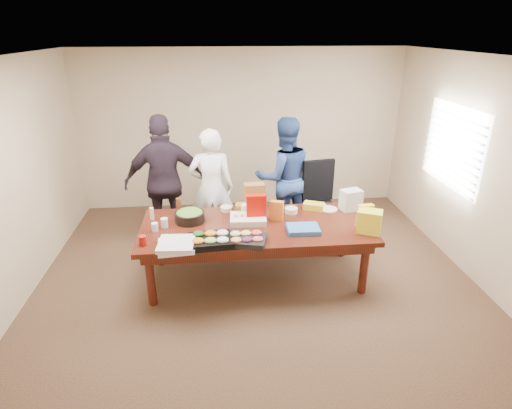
{
  "coord_description": "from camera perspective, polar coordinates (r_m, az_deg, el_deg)",
  "views": [
    {
      "loc": [
        -0.45,
        -4.56,
        2.98
      ],
      "look_at": [
        0.01,
        0.1,
        0.98
      ],
      "focal_mm": 29.18,
      "sensor_mm": 36.0,
      "label": 1
    }
  ],
  "objects": [
    {
      "name": "bread_loaf",
      "position": [
        5.38,
        -1.03,
        -0.59
      ],
      "size": [
        0.35,
        0.18,
        0.13
      ],
      "primitive_type": "cube",
      "rotation": [
        0.0,
        0.0,
        -0.11
      ],
      "color": "olive",
      "rests_on": "conference_table"
    },
    {
      "name": "fruit_tray",
      "position": [
        4.68,
        -1.31,
        -4.87
      ],
      "size": [
        0.5,
        0.44,
        0.07
      ],
      "primitive_type": "cube",
      "rotation": [
        0.0,
        0.0,
        -0.25
      ],
      "color": "black",
      "rests_on": "conference_table"
    },
    {
      "name": "wall_right",
      "position": [
        5.8,
        28.22,
        4.02
      ],
      "size": [
        0.04,
        5.0,
        2.7
      ],
      "primitive_type": "cube",
      "color": "beige",
      "rests_on": "floor"
    },
    {
      "name": "window_blinds",
      "position": [
        6.21,
        25.04,
        7.18
      ],
      "size": [
        0.04,
        1.36,
        1.0
      ],
      "primitive_type": "cube",
      "color": "beige",
      "rests_on": "wall_right"
    },
    {
      "name": "veggie_tray",
      "position": [
        4.68,
        -6.25,
        -4.97
      ],
      "size": [
        0.52,
        0.42,
        0.07
      ],
      "primitive_type": "cube",
      "rotation": [
        0.0,
        0.0,
        0.08
      ],
      "color": "black",
      "rests_on": "conference_table"
    },
    {
      "name": "sheet_cake",
      "position": [
        5.16,
        -1.1,
        -2.0
      ],
      "size": [
        0.46,
        0.36,
        0.08
      ],
      "primitive_type": "cube",
      "rotation": [
        0.0,
        0.0,
        -0.06
      ],
      "color": "white",
      "rests_on": "conference_table"
    },
    {
      "name": "chip_bag_yellow",
      "position": [
        5.17,
        14.69,
        -1.51
      ],
      "size": [
        0.2,
        0.1,
        0.28
      ],
      "primitive_type": "cube",
      "rotation": [
        0.0,
        0.0,
        0.12
      ],
      "color": "yellow",
      "rests_on": "conference_table"
    },
    {
      "name": "pizza_box_lower",
      "position": [
        4.65,
        -10.91,
        -5.64
      ],
      "size": [
        0.42,
        0.42,
        0.04
      ],
      "primitive_type": "cube",
      "rotation": [
        0.0,
        0.0,
        0.1
      ],
      "color": "white",
      "rests_on": "conference_table"
    },
    {
      "name": "office_chair",
      "position": [
        6.15,
        8.81,
        -0.2
      ],
      "size": [
        0.68,
        0.68,
        1.15
      ],
      "primitive_type": "cube",
      "rotation": [
        0.0,
        0.0,
        0.17
      ],
      "color": "black",
      "rests_on": "floor"
    },
    {
      "name": "ranch_bottle",
      "position": [
        5.37,
        -14.1,
        -1.22
      ],
      "size": [
        0.06,
        0.06,
        0.16
      ],
      "primitive_type": "cylinder",
      "rotation": [
        0.0,
        0.0,
        -0.03
      ],
      "color": "beige",
      "rests_on": "conference_table"
    },
    {
      "name": "chip_bag_orange",
      "position": [
        5.18,
        2.86,
        -0.84
      ],
      "size": [
        0.18,
        0.12,
        0.25
      ],
      "primitive_type": "cube",
      "rotation": [
        0.0,
        0.0,
        -0.34
      ],
      "color": "orange",
      "rests_on": "conference_table"
    },
    {
      "name": "wall_left",
      "position": [
        5.36,
        -30.72,
        2.1
      ],
      "size": [
        0.04,
        5.0,
        2.7
      ],
      "primitive_type": "cube",
      "color": "beige",
      "rests_on": "floor"
    },
    {
      "name": "conference_table",
      "position": [
        5.27,
        -0.0,
        -6.49
      ],
      "size": [
        2.8,
        1.2,
        0.75
      ],
      "primitive_type": "cube",
      "color": "#4C1C0F",
      "rests_on": "floor"
    },
    {
      "name": "mayo_jar",
      "position": [
        5.3,
        -1.52,
        -0.83
      ],
      "size": [
        0.12,
        0.12,
        0.16
      ],
      "primitive_type": "cylinder",
      "rotation": [
        0.0,
        0.0,
        0.22
      ],
      "color": "beige",
      "rests_on": "conference_table"
    },
    {
      "name": "window_panel",
      "position": [
        6.23,
        25.36,
        7.17
      ],
      "size": [
        0.03,
        1.4,
        1.1
      ],
      "primitive_type": "cube",
      "color": "white",
      "rests_on": "wall_right"
    },
    {
      "name": "dip_bowl_b",
      "position": [
        5.48,
        -4.09,
        -0.58
      ],
      "size": [
        0.19,
        0.19,
        0.06
      ],
      "primitive_type": "cylinder",
      "rotation": [
        0.0,
        0.0,
        -0.29
      ],
      "color": "beige",
      "rests_on": "conference_table"
    },
    {
      "name": "grocery_bag_yellow",
      "position": [
        5.04,
        15.26,
        -2.27
      ],
      "size": [
        0.33,
        0.29,
        0.28
      ],
      "primitive_type": "cube",
      "rotation": [
        0.0,
        0.0,
        -0.44
      ],
      "color": "yellow",
      "rests_on": "conference_table"
    },
    {
      "name": "plate_b",
      "position": [
        5.69,
        8.32,
        -0.11
      ],
      "size": [
        0.3,
        0.3,
        0.02
      ],
      "primitive_type": "cylinder",
      "rotation": [
        0.0,
        0.0,
        -0.21
      ],
      "color": "white",
      "rests_on": "conference_table"
    },
    {
      "name": "dip_bowl_a",
      "position": [
        5.43,
        4.84,
        -0.8
      ],
      "size": [
        0.21,
        0.21,
        0.07
      ],
      "primitive_type": "cylinder",
      "rotation": [
        0.0,
        0.0,
        -0.3
      ],
      "color": "beige",
      "rests_on": "conference_table"
    },
    {
      "name": "floor",
      "position": [
        5.47,
        -0.0,
        -10.0
      ],
      "size": [
        5.5,
        5.0,
        0.02
      ],
      "primitive_type": "cube",
      "color": "#47301E",
      "rests_on": "ground"
    },
    {
      "name": "wall_front",
      "position": [
        2.66,
        5.42,
        -14.67
      ],
      "size": [
        5.5,
        0.04,
        2.7
      ],
      "primitive_type": "cube",
      "color": "beige",
      "rests_on": "floor"
    },
    {
      "name": "grocery_bag_white",
      "position": [
        5.61,
        12.88,
        0.62
      ],
      "size": [
        0.29,
        0.24,
        0.28
      ],
      "primitive_type": "cube",
      "rotation": [
        0.0,
        0.0,
        0.25
      ],
      "color": "silver",
      "rests_on": "conference_table"
    },
    {
      "name": "person_center",
      "position": [
        5.95,
        -6.12,
        2.2
      ],
      "size": [
        0.64,
        0.42,
        1.74
      ],
      "primitive_type": "imported",
      "rotation": [
        0.0,
        0.0,
        3.13
      ],
      "color": "white",
      "rests_on": "floor"
    },
    {
      "name": "person_right",
      "position": [
        6.26,
        3.84,
        3.74
      ],
      "size": [
        0.97,
        0.8,
        1.81
      ],
      "primitive_type": "imported",
      "rotation": [
        0.0,
        0.0,
        3.28
      ],
      "color": "navy",
      "rests_on": "floor"
    },
    {
      "name": "chip_bag_red",
      "position": [
        5.12,
        0.04,
        -0.5
      ],
      "size": [
        0.24,
        0.1,
        0.35
      ],
      "primitive_type": "cube",
      "rotation": [
        0.0,
        0.0,
        -0.01
      ],
      "color": "#C20D01",
      "rests_on": "conference_table"
    },
    {
      "name": "ceiling",
      "position": [
        4.59,
        -0.0,
        19.77
      ],
      "size": [
        5.5,
        5.0,
        0.02
      ],
      "primitive_type": "cube",
      "color": "white",
      "rests_on": "wall_back"
    },
    {
      "name": "kraft_bag",
      "position": [
        5.5,
        -0.25,
        1.17
      ],
      "size": [
        0.27,
        0.17,
        0.34
      ],
      "primitive_type": "cube",
      "rotation": [
        0.0,
        0.0,
        0.08
      ],
      "color": "olive",
      "rests_on": "conference_table"
    },
    {
      "name": "red_cup",
      "position": [
        4.79,
        -15.28,
        -4.78
      ],
      "size": [
        0.09,
        0.09,
        0.11
      ],
      "primitive_type": "cylinder",
      "rotation": [
        0.0,
        0.0,
        0.09
      ],
      "color": "#AA140D",
      "rests_on": "conference_table"
    },
    {
      "name": "person_left",
      "position": [
        6.03,
        -12.31,
        3.01
      ],
      "size": [
        1.17,
        0.58,
        1.92
      ],
      "primitive_type": "imported",
      "rotation": [
        0.0,
        0.0,
        3.24
      ],
      "color": "black",
      "rests_on": "floor"
    },
    {
      "name": "pizza_box_upper",
      "position": [
        4.61,
        -10.87,
        -5.32
      ],
      "size": [
        0.41,
        0.41,
        0.04
      ],
      "primitive_type": "cube",
      "rotation": [
        0.0,
        0.0,
        -0.07
      ],
      "color": "silver",
      "rests_on": "pizza_box_lower"
    },
    {
      "name": "chip_bag_blue",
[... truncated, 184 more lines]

